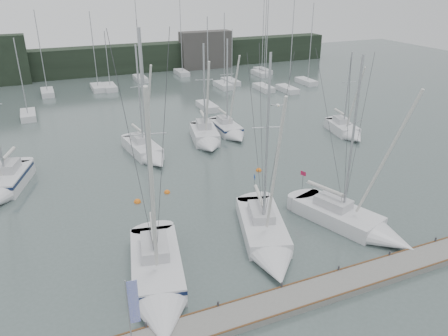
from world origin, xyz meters
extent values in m
plane|color=#4C5C59|center=(0.00, 0.00, 0.00)|extent=(160.00, 160.00, 0.00)
cube|color=slate|center=(0.00, -5.00, 0.20)|extent=(24.00, 2.00, 0.40)
cube|color=black|center=(0.00, 62.00, 2.50)|extent=(90.00, 4.00, 5.00)
cube|color=#403E3B|center=(18.00, 60.00, 3.50)|extent=(10.00, 3.00, 7.00)
cube|color=silver|center=(26.12, 51.32, 0.35)|extent=(1.80, 4.50, 0.90)
cylinder|color=#A2A4A9|center=(26.12, 50.82, 7.79)|extent=(0.12, 0.12, 13.99)
cube|color=silver|center=(3.40, 53.87, 0.35)|extent=(1.80, 4.50, 0.90)
cylinder|color=#A2A4A9|center=(3.40, 53.37, 7.10)|extent=(0.12, 0.12, 12.60)
cube|color=silver|center=(-4.43, 49.93, 0.35)|extent=(1.80, 4.50, 0.90)
cylinder|color=#A2A4A9|center=(-4.43, 49.43, 6.39)|extent=(0.12, 0.12, 11.18)
cube|color=silver|center=(7.78, 33.01, 0.35)|extent=(1.80, 4.50, 0.90)
cylinder|color=#A2A4A9|center=(7.78, 32.51, 6.47)|extent=(0.12, 0.12, 11.34)
cube|color=silver|center=(-2.61, 49.55, 0.35)|extent=(1.80, 4.50, 0.90)
cylinder|color=#A2A4A9|center=(-2.61, 49.05, 4.97)|extent=(0.12, 0.12, 8.34)
cube|color=silver|center=(16.86, 45.47, 0.35)|extent=(1.80, 4.50, 0.90)
cylinder|color=#A2A4A9|center=(16.86, 44.97, 4.89)|extent=(0.12, 0.12, 8.17)
cube|color=silver|center=(19.96, 39.43, 0.35)|extent=(1.80, 4.50, 0.90)
cylinder|color=#A2A4A9|center=(19.96, 38.93, 7.43)|extent=(0.12, 0.12, 13.26)
cube|color=silver|center=(-14.93, 38.27, 0.35)|extent=(1.80, 4.50, 0.90)
cylinder|color=#A2A4A9|center=(-14.93, 37.77, 5.45)|extent=(0.12, 0.12, 9.29)
cube|color=silver|center=(14.65, 43.52, 0.35)|extent=(1.80, 4.50, 0.90)
cylinder|color=#A2A4A9|center=(14.65, 43.02, 6.23)|extent=(0.12, 0.12, 10.85)
cube|color=silver|center=(24.64, 49.50, 0.35)|extent=(1.80, 4.50, 0.90)
cylinder|color=#A2A4A9|center=(24.64, 49.00, 7.01)|extent=(0.12, 0.12, 12.42)
cube|color=silver|center=(-11.99, 49.86, 0.35)|extent=(1.80, 4.50, 0.90)
cylinder|color=#A2A4A9|center=(-11.99, 49.36, 6.61)|extent=(0.12, 0.12, 11.62)
cube|color=silver|center=(28.66, 40.53, 0.35)|extent=(1.80, 4.50, 0.90)
cylinder|color=#A2A4A9|center=(28.66, 40.03, 6.86)|extent=(0.12, 0.12, 12.12)
cube|color=silver|center=(22.95, 37.09, 0.35)|extent=(1.80, 4.50, 0.90)
cylinder|color=#A2A4A9|center=(22.95, 36.59, 7.66)|extent=(0.12, 0.12, 13.71)
cube|color=silver|center=(11.56, 55.80, 0.35)|extent=(1.80, 4.50, 0.90)
cylinder|color=#A2A4A9|center=(11.56, 55.30, 7.17)|extent=(0.12, 0.12, 12.75)
cube|color=silver|center=(-8.18, 0.62, 0.46)|extent=(4.28, 7.37, 1.54)
cone|color=silver|center=(-9.16, -4.22, 0.46)|extent=(3.50, 3.50, 2.97)
cube|color=#B7B7BB|center=(-8.08, 1.13, 1.59)|extent=(2.15, 3.04, 0.72)
cylinder|color=#A2A4A9|center=(-8.28, 0.14, 7.96)|extent=(0.18, 0.18, 13.46)
cylinder|color=silver|center=(-7.91, 1.98, 2.51)|extent=(0.95, 3.37, 0.29)
cube|color=#101C3D|center=(-8.18, 0.62, 0.97)|extent=(4.31, 7.39, 0.26)
cube|color=#1B3E94|center=(-7.46, 4.22, 3.08)|extent=(0.13, 0.55, 0.37)
cube|color=silver|center=(0.03, 2.24, 0.40)|extent=(4.78, 7.39, 1.34)
cone|color=silver|center=(-1.44, -2.43, 0.40)|extent=(3.61, 3.66, 2.86)
cube|color=#B7B7BB|center=(0.16, 2.66, 1.38)|extent=(2.32, 3.09, 0.63)
cylinder|color=#A2A4A9|center=(-0.12, 1.77, 6.92)|extent=(0.16, 0.16, 11.70)
cylinder|color=silver|center=(0.44, 3.54, 2.19)|extent=(1.24, 3.27, 0.25)
cube|color=#1B3E94|center=(1.11, 5.68, 2.68)|extent=(0.16, 0.47, 0.32)
cube|color=silver|center=(5.90, 1.31, 0.42)|extent=(4.77, 6.99, 1.40)
cone|color=silver|center=(7.42, -3.02, 0.42)|extent=(3.55, 3.53, 2.80)
cube|color=#B7B7BB|center=(5.74, 1.75, 1.45)|extent=(2.31, 2.94, 0.65)
cylinder|color=#A2A4A9|center=(6.05, 0.88, 6.75)|extent=(0.17, 0.17, 11.26)
cylinder|color=silver|center=(5.47, 2.53, 2.29)|extent=(1.29, 3.05, 0.26)
cube|color=#A8163D|center=(4.77, 4.52, 2.80)|extent=(0.19, 0.48, 0.34)
cube|color=silver|center=(-16.80, 17.53, 0.49)|extent=(4.27, 6.06, 1.62)
cube|color=#B7B7BB|center=(-16.63, 18.04, 1.68)|extent=(2.09, 2.55, 0.76)
cylinder|color=silver|center=(-16.46, 18.58, 2.65)|extent=(1.12, 2.65, 0.30)
cube|color=#101C3D|center=(-16.80, 17.53, 1.03)|extent=(4.29, 6.09, 0.27)
cube|color=silver|center=(-4.26, 20.58, 0.44)|extent=(3.12, 5.94, 1.45)
cone|color=silver|center=(-3.74, 16.56, 0.44)|extent=(2.71, 2.72, 2.42)
cube|color=#B7B7BB|center=(-4.32, 21.06, 1.50)|extent=(1.61, 2.42, 0.68)
cylinder|color=#A2A4A9|center=(-4.20, 20.18, 6.09)|extent=(0.17, 0.17, 9.86)
cylinder|color=silver|center=(-4.40, 21.71, 2.37)|extent=(0.62, 2.79, 0.27)
cube|color=silver|center=(3.05, 21.65, 0.50)|extent=(3.64, 5.61, 1.65)
cone|color=silver|center=(2.30, 18.03, 0.50)|extent=(3.04, 2.71, 2.64)
cube|color=#B7B7BB|center=(3.16, 22.19, 1.71)|extent=(1.84, 2.32, 0.77)
cylinder|color=#A2A4A9|center=(2.97, 21.29, 5.95)|extent=(0.20, 0.20, 9.26)
cylinder|color=silver|center=(3.26, 22.67, 2.70)|extent=(0.82, 2.54, 0.31)
cube|color=silver|center=(6.33, 23.23, 0.41)|extent=(2.46, 5.02, 1.36)
cone|color=silver|center=(6.26, 19.68, 0.41)|extent=(2.40, 2.18, 2.36)
cube|color=#B7B7BB|center=(6.34, 23.69, 1.40)|extent=(1.34, 2.01, 0.63)
cylinder|color=#A2A4A9|center=(6.32, 22.88, 5.89)|extent=(0.16, 0.16, 9.60)
cylinder|color=silver|center=(6.35, 24.23, 2.22)|extent=(0.30, 2.43, 0.25)
cube|color=#101C3D|center=(6.33, 23.23, 0.86)|extent=(2.48, 5.04, 0.23)
cube|color=silver|center=(18.76, 17.75, 0.41)|extent=(3.04, 5.01, 1.36)
cone|color=silver|center=(18.18, 14.45, 0.41)|extent=(2.58, 2.37, 2.26)
cube|color=#B7B7BB|center=(18.84, 18.19, 1.40)|extent=(1.55, 2.06, 0.63)
cylinder|color=#A2A4A9|center=(18.70, 17.42, 5.21)|extent=(0.16, 0.16, 8.24)
cylinder|color=silver|center=(18.92, 18.67, 2.22)|extent=(0.64, 2.30, 0.25)
sphere|color=orange|center=(-4.50, 10.88, 0.00)|extent=(0.52, 0.52, 0.52)
sphere|color=orange|center=(4.76, 11.84, 0.00)|extent=(0.54, 0.54, 0.54)
sphere|color=orange|center=(-7.21, 10.20, 0.00)|extent=(0.58, 0.58, 0.58)
cylinder|color=#A2A4A9|center=(-10.89, -4.71, 2.27)|extent=(0.07, 0.07, 3.73)
cube|color=#2133D1|center=(-10.60, -4.74, 2.80)|extent=(0.50, 0.08, 2.49)
ellipsoid|color=white|center=(1.43, 3.24, 8.99)|extent=(0.35, 0.45, 0.18)
cube|color=gray|center=(1.20, 3.35, 9.00)|extent=(0.42, 0.28, 0.10)
cube|color=gray|center=(1.66, 3.14, 9.00)|extent=(0.42, 0.28, 0.10)
camera|label=1|loc=(-13.10, -21.38, 17.00)|focal=35.00mm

